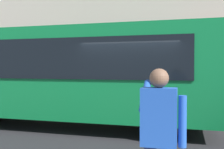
# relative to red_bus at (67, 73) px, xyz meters

# --- Properties ---
(ground_plane) EXTENTS (60.00, 60.00, 0.00)m
(ground_plane) POSITION_rel_red_bus_xyz_m (-2.24, 0.36, -1.68)
(ground_plane) COLOR #232326
(red_bus) EXTENTS (9.05, 2.54, 3.08)m
(red_bus) POSITION_rel_red_bus_xyz_m (0.00, 0.00, 0.00)
(red_bus) COLOR #0F7238
(red_bus) RESTS_ON ground_plane
(pedestrian_photographer) EXTENTS (0.53, 0.52, 1.70)m
(pedestrian_photographer) POSITION_rel_red_bus_xyz_m (-3.35, 4.75, -0.54)
(pedestrian_photographer) COLOR #1E2347
(pedestrian_photographer) RESTS_ON sidewalk_curb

